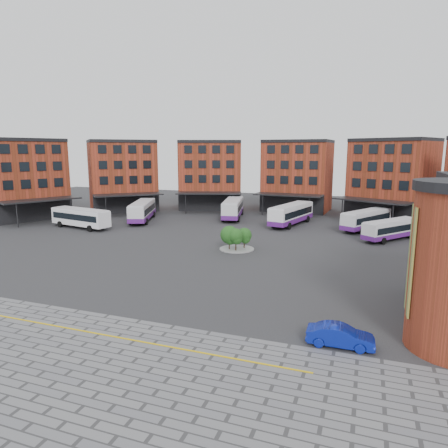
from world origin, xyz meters
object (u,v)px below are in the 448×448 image
(bus_c, at_px, (233,208))
(bus_d, at_px, (291,214))
(bus_a, at_px, (80,217))
(bus_b, at_px, (142,211))
(blue_car, at_px, (340,336))
(bus_e, at_px, (366,219))
(bus_f, at_px, (391,229))
(tree_island, at_px, (235,237))

(bus_c, height_order, bus_d, bus_c)
(bus_c, relative_size, bus_d, 1.01)
(bus_a, bearing_deg, bus_b, -20.19)
(bus_d, bearing_deg, blue_car, -62.08)
(bus_e, distance_m, blue_car, 41.31)
(bus_d, distance_m, bus_f, 16.87)
(tree_island, distance_m, bus_f, 22.84)
(bus_c, distance_m, bus_f, 28.70)
(bus_b, bearing_deg, bus_d, -9.42)
(bus_a, distance_m, bus_b, 11.02)
(bus_a, xyz_separation_m, bus_c, (20.11, 17.69, 0.02))
(tree_island, height_order, bus_a, bus_a)
(bus_d, xyz_separation_m, bus_e, (11.98, -0.37, -0.19))
(tree_island, distance_m, bus_e, 24.87)
(bus_c, bearing_deg, bus_f, -33.21)
(bus_f, height_order, blue_car, bus_f)
(bus_f, bearing_deg, blue_car, -60.08)
(bus_b, relative_size, bus_f, 1.31)
(bus_c, distance_m, bus_e, 23.74)
(blue_car, bearing_deg, bus_f, -9.04)
(bus_a, bearing_deg, bus_e, -60.37)
(bus_a, bearing_deg, bus_c, -37.04)
(bus_b, distance_m, bus_d, 26.31)
(bus_a, height_order, bus_c, bus_c)
(bus_c, bearing_deg, bus_b, -162.45)
(tree_island, distance_m, bus_b, 26.78)
(bus_f, bearing_deg, bus_d, -166.82)
(bus_a, xyz_separation_m, blue_car, (42.42, -27.11, -1.19))
(bus_a, distance_m, bus_c, 26.78)
(bus_c, xyz_separation_m, blue_car, (22.31, -44.80, -1.21))
(blue_car, bearing_deg, bus_e, -3.17)
(tree_island, height_order, bus_c, bus_c)
(bus_a, bearing_deg, tree_island, -89.13)
(bus_b, bearing_deg, bus_f, -23.19)
(bus_c, xyz_separation_m, bus_e, (23.48, -3.52, -0.21))
(bus_c, relative_size, blue_car, 3.03)
(tree_island, bearing_deg, bus_a, 169.24)
(bus_b, height_order, blue_car, bus_b)
(bus_d, bearing_deg, bus_b, -155.30)
(bus_b, bearing_deg, bus_a, -142.58)
(bus_e, bearing_deg, bus_c, -159.79)
(tree_island, relative_size, bus_e, 0.40)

